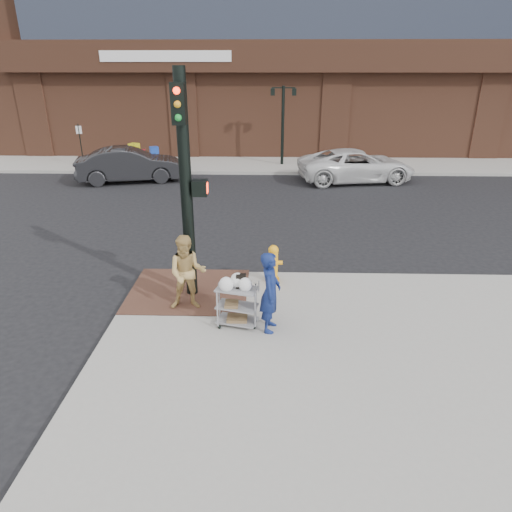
{
  "coord_description": "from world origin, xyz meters",
  "views": [
    {
      "loc": [
        1.28,
        -8.82,
        5.17
      ],
      "look_at": [
        1.03,
        0.47,
        1.25
      ],
      "focal_mm": 32.0,
      "sensor_mm": 36.0,
      "label": 1
    }
  ],
  "objects_px": {
    "traffic_signal_pole": "(187,182)",
    "sedan_dark": "(130,165)",
    "pedestrian_tan": "(187,273)",
    "fire_hydrant": "(273,263)",
    "woman_blue": "(270,292)",
    "utility_cart": "(237,303)",
    "minivan_white": "(356,166)",
    "lamp_post": "(283,117)"
  },
  "relations": [
    {
      "from": "fire_hydrant",
      "to": "minivan_white",
      "type": "bearing_deg",
      "value": 70.55
    },
    {
      "from": "woman_blue",
      "to": "pedestrian_tan",
      "type": "xyz_separation_m",
      "value": [
        -1.8,
        0.84,
        0.0
      ]
    },
    {
      "from": "woman_blue",
      "to": "fire_hydrant",
      "type": "distance_m",
      "value": 2.24
    },
    {
      "from": "woman_blue",
      "to": "traffic_signal_pole",
      "type": "bearing_deg",
      "value": 58.19
    },
    {
      "from": "lamp_post",
      "to": "minivan_white",
      "type": "xyz_separation_m",
      "value": [
        3.41,
        -3.24,
        -1.87
      ]
    },
    {
      "from": "woman_blue",
      "to": "pedestrian_tan",
      "type": "distance_m",
      "value": 1.98
    },
    {
      "from": "fire_hydrant",
      "to": "lamp_post",
      "type": "bearing_deg",
      "value": 87.73
    },
    {
      "from": "fire_hydrant",
      "to": "woman_blue",
      "type": "bearing_deg",
      "value": -92.04
    },
    {
      "from": "minivan_white",
      "to": "utility_cart",
      "type": "relative_size",
      "value": 4.76
    },
    {
      "from": "sedan_dark",
      "to": "traffic_signal_pole",
      "type": "bearing_deg",
      "value": -171.86
    },
    {
      "from": "sedan_dark",
      "to": "utility_cart",
      "type": "relative_size",
      "value": 4.27
    },
    {
      "from": "traffic_signal_pole",
      "to": "fire_hydrant",
      "type": "xyz_separation_m",
      "value": [
        1.9,
        0.68,
        -2.18
      ]
    },
    {
      "from": "lamp_post",
      "to": "sedan_dark",
      "type": "xyz_separation_m",
      "value": [
        -7.25,
        -3.59,
        -1.82
      ]
    },
    {
      "from": "lamp_post",
      "to": "woman_blue",
      "type": "height_order",
      "value": "lamp_post"
    },
    {
      "from": "pedestrian_tan",
      "to": "fire_hydrant",
      "type": "relative_size",
      "value": 1.75
    },
    {
      "from": "lamp_post",
      "to": "minivan_white",
      "type": "height_order",
      "value": "lamp_post"
    },
    {
      "from": "traffic_signal_pole",
      "to": "minivan_white",
      "type": "xyz_separation_m",
      "value": [
        5.89,
        11.98,
        -2.08
      ]
    },
    {
      "from": "lamp_post",
      "to": "woman_blue",
      "type": "bearing_deg",
      "value": -92.24
    },
    {
      "from": "lamp_post",
      "to": "minivan_white",
      "type": "relative_size",
      "value": 0.74
    },
    {
      "from": "pedestrian_tan",
      "to": "sedan_dark",
      "type": "xyz_separation_m",
      "value": [
        -4.8,
        12.32,
        -0.2
      ]
    },
    {
      "from": "pedestrian_tan",
      "to": "utility_cart",
      "type": "relative_size",
      "value": 1.5
    },
    {
      "from": "utility_cart",
      "to": "lamp_post",
      "type": "bearing_deg",
      "value": 85.4
    },
    {
      "from": "utility_cart",
      "to": "traffic_signal_pole",
      "type": "bearing_deg",
      "value": 129.55
    },
    {
      "from": "minivan_white",
      "to": "traffic_signal_pole",
      "type": "bearing_deg",
      "value": 144.69
    },
    {
      "from": "sedan_dark",
      "to": "minivan_white",
      "type": "bearing_deg",
      "value": -102.29
    },
    {
      "from": "minivan_white",
      "to": "utility_cart",
      "type": "bearing_deg",
      "value": 151.3
    },
    {
      "from": "pedestrian_tan",
      "to": "fire_hydrant",
      "type": "xyz_separation_m",
      "value": [
        1.87,
        1.37,
        -0.35
      ]
    },
    {
      "from": "sedan_dark",
      "to": "fire_hydrant",
      "type": "height_order",
      "value": "sedan_dark"
    },
    {
      "from": "pedestrian_tan",
      "to": "sedan_dark",
      "type": "distance_m",
      "value": 13.23
    },
    {
      "from": "lamp_post",
      "to": "traffic_signal_pole",
      "type": "distance_m",
      "value": 15.43
    },
    {
      "from": "traffic_signal_pole",
      "to": "fire_hydrant",
      "type": "relative_size",
      "value": 5.14
    },
    {
      "from": "sedan_dark",
      "to": "fire_hydrant",
      "type": "bearing_deg",
      "value": -162.81
    },
    {
      "from": "traffic_signal_pole",
      "to": "utility_cart",
      "type": "distance_m",
      "value": 2.81
    },
    {
      "from": "pedestrian_tan",
      "to": "utility_cart",
      "type": "xyz_separation_m",
      "value": [
        1.11,
        -0.69,
        -0.33
      ]
    },
    {
      "from": "traffic_signal_pole",
      "to": "woman_blue",
      "type": "relative_size",
      "value": 2.96
    },
    {
      "from": "utility_cart",
      "to": "fire_hydrant",
      "type": "distance_m",
      "value": 2.2
    },
    {
      "from": "lamp_post",
      "to": "sedan_dark",
      "type": "bearing_deg",
      "value": -153.65
    },
    {
      "from": "traffic_signal_pole",
      "to": "woman_blue",
      "type": "height_order",
      "value": "traffic_signal_pole"
    },
    {
      "from": "pedestrian_tan",
      "to": "woman_blue",
      "type": "bearing_deg",
      "value": -30.22
    },
    {
      "from": "traffic_signal_pole",
      "to": "sedan_dark",
      "type": "distance_m",
      "value": 12.74
    },
    {
      "from": "woman_blue",
      "to": "pedestrian_tan",
      "type": "relative_size",
      "value": 0.99
    },
    {
      "from": "lamp_post",
      "to": "fire_hydrant",
      "type": "height_order",
      "value": "lamp_post"
    }
  ]
}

